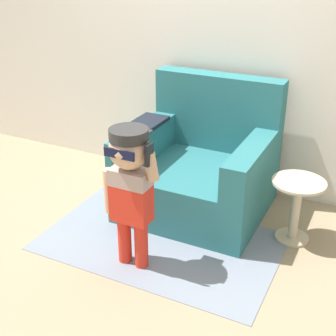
% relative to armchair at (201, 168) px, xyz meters
% --- Properties ---
extents(ground_plane, '(10.00, 10.00, 0.00)m').
position_rel_armchair_xyz_m(ground_plane, '(-0.15, -0.17, -0.33)').
color(ground_plane, '#998466').
extents(wall_back, '(10.00, 0.05, 2.60)m').
position_rel_armchair_xyz_m(wall_back, '(-0.15, 0.49, 0.97)').
color(wall_back, silver).
rests_on(wall_back, ground_plane).
extents(armchair, '(1.04, 0.95, 0.98)m').
position_rel_armchair_xyz_m(armchair, '(0.00, 0.00, 0.00)').
color(armchair, '#286B70').
rests_on(armchair, ground_plane).
extents(person_child, '(0.38, 0.29, 0.93)m').
position_rel_armchair_xyz_m(person_child, '(-0.10, -0.88, 0.29)').
color(person_child, red).
rests_on(person_child, ground_plane).
extents(side_table, '(0.36, 0.36, 0.46)m').
position_rel_armchair_xyz_m(side_table, '(0.77, -0.14, -0.05)').
color(side_table, beige).
rests_on(side_table, ground_plane).
extents(rug, '(1.62, 1.00, 0.01)m').
position_rel_armchair_xyz_m(rug, '(-0.05, -0.59, -0.32)').
color(rug, gray).
rests_on(rug, ground_plane).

